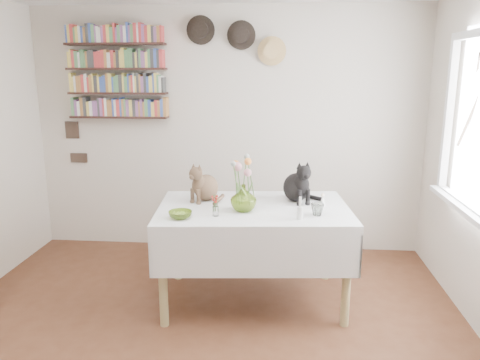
# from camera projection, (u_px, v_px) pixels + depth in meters

# --- Properties ---
(room) EXTENTS (4.08, 4.58, 2.58)m
(room) POSITION_uv_depth(u_px,v_px,m) (183.00, 183.00, 2.65)
(room) COLOR brown
(room) RESTS_ON ground
(dining_table) EXTENTS (1.59, 1.09, 0.81)m
(dining_table) POSITION_uv_depth(u_px,v_px,m) (253.00, 230.00, 3.77)
(dining_table) COLOR white
(dining_table) RESTS_ON room
(tabby_cat) EXTENTS (0.34, 0.36, 0.33)m
(tabby_cat) POSITION_uv_depth(u_px,v_px,m) (206.00, 181.00, 3.88)
(tabby_cat) COLOR brown
(tabby_cat) RESTS_ON dining_table
(black_cat) EXTENTS (0.34, 0.37, 0.36)m
(black_cat) POSITION_uv_depth(u_px,v_px,m) (296.00, 180.00, 3.86)
(black_cat) COLOR black
(black_cat) RESTS_ON dining_table
(flower_vase) EXTENTS (0.24, 0.24, 0.21)m
(flower_vase) POSITION_uv_depth(u_px,v_px,m) (244.00, 198.00, 3.59)
(flower_vase) COLOR #A7C64A
(flower_vase) RESTS_ON dining_table
(green_bowl) EXTENTS (0.22, 0.22, 0.05)m
(green_bowl) POSITION_uv_depth(u_px,v_px,m) (180.00, 215.00, 3.43)
(green_bowl) COLOR #A7C64A
(green_bowl) RESTS_ON dining_table
(drinking_glass) EXTENTS (0.11, 0.11, 0.09)m
(drinking_glass) POSITION_uv_depth(u_px,v_px,m) (317.00, 210.00, 3.49)
(drinking_glass) COLOR white
(drinking_glass) RESTS_ON dining_table
(candlestick) EXTENTS (0.05, 0.05, 0.17)m
(candlestick) POSITION_uv_depth(u_px,v_px,m) (300.00, 212.00, 3.40)
(candlestick) COLOR white
(candlestick) RESTS_ON dining_table
(berry_jar) EXTENTS (0.05, 0.05, 0.18)m
(berry_jar) POSITION_uv_depth(u_px,v_px,m) (216.00, 205.00, 3.47)
(berry_jar) COLOR white
(berry_jar) RESTS_ON dining_table
(porcelain_figurine) EXTENTS (0.05, 0.05, 0.10)m
(porcelain_figurine) POSITION_uv_depth(u_px,v_px,m) (323.00, 200.00, 3.75)
(porcelain_figurine) COLOR white
(porcelain_figurine) RESTS_ON dining_table
(flower_bouquet) EXTENTS (0.17, 0.12, 0.39)m
(flower_bouquet) POSITION_uv_depth(u_px,v_px,m) (243.00, 167.00, 3.55)
(flower_bouquet) COLOR #4C7233
(flower_bouquet) RESTS_ON flower_vase
(bookshelf_unit) EXTENTS (1.00, 0.16, 0.91)m
(bookshelf_unit) POSITION_uv_depth(u_px,v_px,m) (117.00, 73.00, 4.70)
(bookshelf_unit) COLOR black
(bookshelf_unit) RESTS_ON room
(wall_hats) EXTENTS (0.98, 0.09, 0.48)m
(wall_hats) POSITION_uv_depth(u_px,v_px,m) (238.00, 39.00, 4.55)
(wall_hats) COLOR black
(wall_hats) RESTS_ON room
(wall_art_plaques) EXTENTS (0.21, 0.02, 0.44)m
(wall_art_plaques) POSITION_uv_depth(u_px,v_px,m) (75.00, 142.00, 4.97)
(wall_art_plaques) COLOR #38281E
(wall_art_plaques) RESTS_ON room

